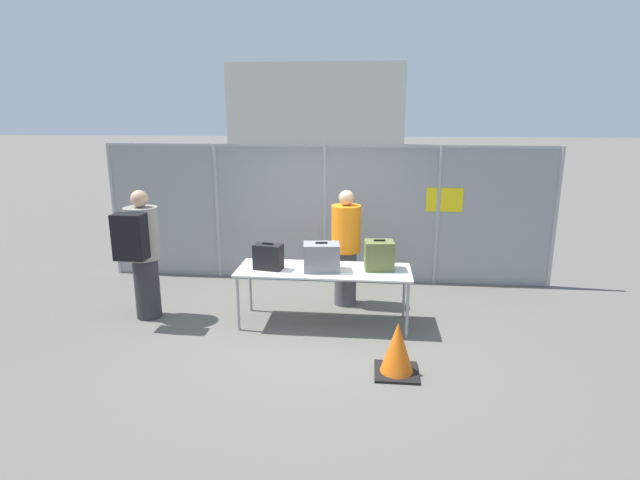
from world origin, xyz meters
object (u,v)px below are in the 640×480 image
(traveler_hooded, at_px, (142,250))
(security_worker_near, at_px, (346,247))
(suitcase_grey, at_px, (321,257))
(suitcase_olive, at_px, (379,255))
(utility_trailer, at_px, (387,238))
(inspection_table, at_px, (324,273))
(traffic_cone, at_px, (397,350))
(suitcase_black, at_px, (268,257))

(traveler_hooded, relative_size, security_worker_near, 1.04)
(suitcase_grey, bearing_deg, suitcase_olive, 9.92)
(suitcase_olive, bearing_deg, utility_trailer, 86.29)
(suitcase_grey, relative_size, utility_trailer, 0.14)
(traveler_hooded, bearing_deg, suitcase_olive, -17.39)
(traveler_hooded, xyz_separation_m, security_worker_near, (2.79, 0.87, -0.10))
(inspection_table, relative_size, suitcase_grey, 4.55)
(suitcase_olive, xyz_separation_m, traffic_cone, (0.21, -1.38, -0.70))
(suitcase_black, height_order, utility_trailer, suitcase_black)
(traffic_cone, bearing_deg, suitcase_grey, 128.14)
(suitcase_olive, distance_m, traffic_cone, 1.56)
(suitcase_black, height_order, suitcase_grey, suitcase_grey)
(suitcase_olive, xyz_separation_m, security_worker_near, (-0.49, 0.70, -0.08))
(suitcase_grey, xyz_separation_m, utility_trailer, (1.00, 3.59, -0.60))
(traveler_hooded, xyz_separation_m, utility_trailer, (3.50, 3.63, -0.63))
(suitcase_black, xyz_separation_m, traffic_cone, (1.70, -1.24, -0.68))
(security_worker_near, bearing_deg, suitcase_olive, 130.30)
(suitcase_olive, bearing_deg, suitcase_black, -174.44)
(suitcase_olive, distance_m, traveler_hooded, 3.28)
(security_worker_near, bearing_deg, traveler_hooded, 22.70)
(inspection_table, distance_m, suitcase_olive, 0.79)
(suitcase_black, bearing_deg, inspection_table, 5.37)
(suitcase_black, distance_m, security_worker_near, 1.32)
(utility_trailer, xyz_separation_m, traffic_cone, (-0.02, -4.84, -0.09))
(inspection_table, xyz_separation_m, suitcase_grey, (-0.03, -0.06, 0.24))
(inspection_table, height_order, suitcase_grey, suitcase_grey)
(suitcase_grey, relative_size, security_worker_near, 0.29)
(suitcase_black, xyz_separation_m, suitcase_olive, (1.50, 0.15, 0.02))
(suitcase_black, relative_size, traffic_cone, 0.67)
(suitcase_grey, xyz_separation_m, suitcase_olive, (0.77, 0.14, 0.01))
(inspection_table, xyz_separation_m, suitcase_black, (-0.75, -0.07, 0.22))
(suitcase_olive, relative_size, utility_trailer, 0.11)
(utility_trailer, bearing_deg, security_worker_near, -104.45)
(security_worker_near, xyz_separation_m, traffic_cone, (0.69, -2.08, -0.63))
(suitcase_olive, bearing_deg, security_worker_near, 124.88)
(suitcase_grey, height_order, traveler_hooded, traveler_hooded)
(inspection_table, bearing_deg, utility_trailer, 74.65)
(suitcase_black, height_order, traveler_hooded, traveler_hooded)
(utility_trailer, height_order, traffic_cone, utility_trailer)
(traveler_hooded, height_order, security_worker_near, traveler_hooded)
(security_worker_near, relative_size, traffic_cone, 2.87)
(inspection_table, xyz_separation_m, utility_trailer, (0.97, 3.53, -0.36))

